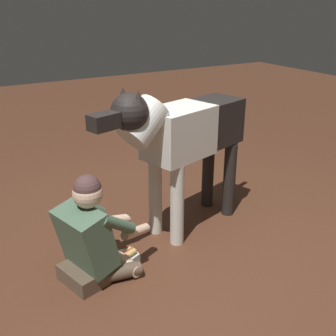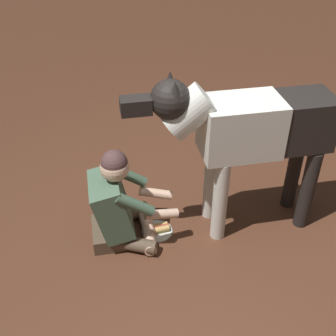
{
  "view_description": "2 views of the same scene",
  "coord_description": "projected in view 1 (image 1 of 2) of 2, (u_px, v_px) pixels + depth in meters",
  "views": [
    {
      "loc": [
        1.58,
        2.42,
        1.92
      ],
      "look_at": [
        0.15,
        -0.03,
        0.74
      ],
      "focal_mm": 44.07,
      "sensor_mm": 36.0,
      "label": 1
    },
    {
      "loc": [
        0.21,
        2.4,
        2.47
      ],
      "look_at": [
        0.4,
        -0.06,
        0.69
      ],
      "focal_mm": 46.2,
      "sensor_mm": 36.0,
      "label": 2
    }
  ],
  "objects": [
    {
      "name": "person_sitting_on_floor",
      "position": [
        92.0,
        237.0,
        2.95
      ],
      "size": [
        0.72,
        0.58,
        0.82
      ],
      "color": "brown",
      "rests_on": "ground"
    },
    {
      "name": "hot_dog_on_plate",
      "position": [
        125.0,
        256.0,
        3.26
      ],
      "size": [
        0.25,
        0.25,
        0.06
      ],
      "color": "silver",
      "rests_on": "ground"
    },
    {
      "name": "ground_plane",
      "position": [
        185.0,
        249.0,
        3.4
      ],
      "size": [
        15.7,
        15.7,
        0.0
      ],
      "primitive_type": "plane",
      "color": "#502E1E"
    },
    {
      "name": "large_dog",
      "position": [
        184.0,
        136.0,
        3.39
      ],
      "size": [
        1.68,
        0.63,
        1.34
      ],
      "color": "silver",
      "rests_on": "ground"
    }
  ]
}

